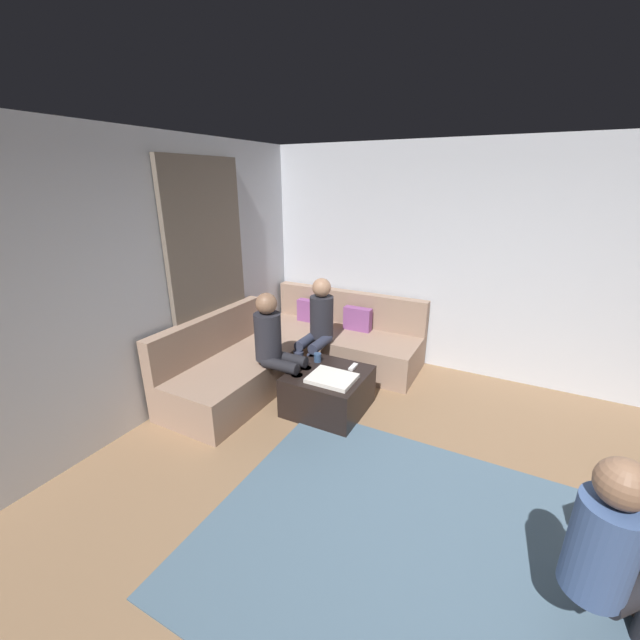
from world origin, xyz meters
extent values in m
cube|color=#8C6B4C|center=(0.00, 0.00, -0.05)|extent=(6.00, 6.00, 0.10)
cube|color=silver|center=(0.00, 2.94, 1.35)|extent=(6.00, 0.12, 2.70)
cube|color=silver|center=(-2.94, 0.00, 1.35)|extent=(0.12, 6.00, 2.70)
cube|color=#726659|center=(-2.84, 1.30, 1.25)|extent=(0.06, 1.10, 2.50)
cube|color=slate|center=(-0.20, 0.10, 0.01)|extent=(2.60, 2.20, 0.01)
cube|color=#9E7F6B|center=(-1.78, 2.41, 0.21)|extent=(2.10, 0.85, 0.42)
cube|color=#9E7F6B|center=(-1.78, 2.76, 0.65)|extent=(2.10, 0.14, 0.45)
cube|color=#9E7F6B|center=(-2.41, 1.13, 0.21)|extent=(0.85, 1.70, 0.42)
cube|color=#9E7F6B|center=(-2.76, 1.13, 0.65)|extent=(0.14, 1.70, 0.45)
cube|color=#8C4C8C|center=(-2.28, 2.58, 0.54)|extent=(0.36, 0.12, 0.36)
cube|color=#8C4C8C|center=(-1.58, 2.58, 0.54)|extent=(0.36, 0.12, 0.36)
cube|color=black|center=(-1.37, 1.32, 0.21)|extent=(0.76, 0.76, 0.42)
cube|color=white|center=(-1.27, 1.20, 0.44)|extent=(0.44, 0.36, 0.04)
cylinder|color=#334C72|center=(-1.59, 1.50, 0.47)|extent=(0.08, 0.08, 0.10)
cube|color=white|center=(-1.19, 1.54, 0.43)|extent=(0.05, 0.15, 0.02)
cube|color=#9E7F6B|center=(1.02, 0.65, 0.51)|extent=(0.45, 0.46, 0.22)
cylinder|color=#2D3347|center=(-1.73, 1.63, 0.21)|extent=(0.12, 0.12, 0.42)
cylinder|color=#2D3347|center=(-1.91, 1.63, 0.21)|extent=(0.12, 0.12, 0.42)
cylinder|color=#2D3347|center=(-1.73, 1.83, 0.48)|extent=(0.12, 0.40, 0.12)
cylinder|color=#2D3347|center=(-1.91, 1.83, 0.48)|extent=(0.12, 0.40, 0.12)
cylinder|color=#26262D|center=(-1.82, 2.03, 0.73)|extent=(0.28, 0.28, 0.50)
sphere|color=tan|center=(-1.82, 2.03, 1.09)|extent=(0.22, 0.22, 0.22)
cylinder|color=black|center=(-1.63, 1.31, 0.21)|extent=(0.12, 0.12, 0.42)
cylinder|color=black|center=(-1.63, 1.13, 0.21)|extent=(0.12, 0.12, 0.42)
cylinder|color=black|center=(-1.83, 1.31, 0.48)|extent=(0.40, 0.12, 0.12)
cylinder|color=black|center=(-1.83, 1.13, 0.48)|extent=(0.40, 0.12, 0.12)
cylinder|color=#26262D|center=(-2.03, 1.22, 0.73)|extent=(0.28, 0.28, 0.50)
sphere|color=#8C664C|center=(-2.03, 1.22, 1.09)|extent=(0.22, 0.22, 0.22)
cylinder|color=black|center=(0.94, 0.24, 0.20)|extent=(0.12, 0.12, 0.40)
cylinder|color=black|center=(0.80, 0.09, 0.46)|extent=(0.36, 0.37, 0.12)
cylinder|color=black|center=(0.93, -0.03, 0.46)|extent=(0.36, 0.37, 0.12)
cylinder|color=#3F598C|center=(0.73, -0.11, 0.71)|extent=(0.28, 0.28, 0.50)
sphere|color=#8C664C|center=(0.73, -0.11, 1.07)|extent=(0.22, 0.22, 0.22)
camera|label=1|loc=(0.21, -1.87, 2.28)|focal=22.05mm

